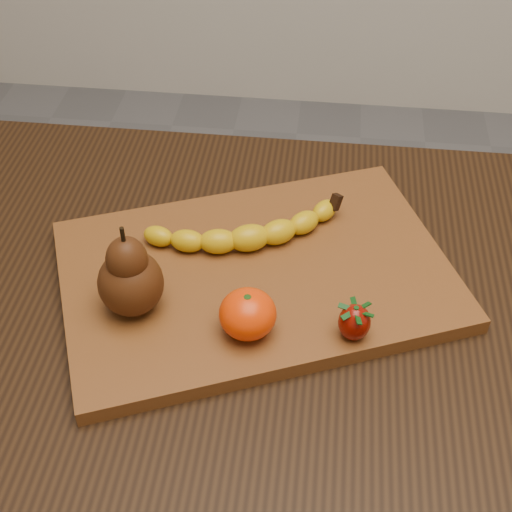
# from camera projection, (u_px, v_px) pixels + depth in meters

# --- Properties ---
(table) EXTENTS (1.00, 0.70, 0.76)m
(table) POSITION_uv_depth(u_px,v_px,m) (226.00, 358.00, 0.89)
(table) COLOR black
(table) RESTS_ON ground
(cutting_board) EXTENTS (0.53, 0.45, 0.02)m
(cutting_board) POSITION_uv_depth(u_px,v_px,m) (256.00, 274.00, 0.85)
(cutting_board) COLOR brown
(cutting_board) RESTS_ON table
(banana) EXTENTS (0.22, 0.12, 0.03)m
(banana) POSITION_uv_depth(u_px,v_px,m) (249.00, 238.00, 0.85)
(banana) COLOR #E0B20A
(banana) RESTS_ON cutting_board
(pear) EXTENTS (0.08, 0.08, 0.11)m
(pear) POSITION_uv_depth(u_px,v_px,m) (129.00, 270.00, 0.76)
(pear) COLOR #45200B
(pear) RESTS_ON cutting_board
(mandarin) EXTENTS (0.07, 0.07, 0.05)m
(mandarin) POSITION_uv_depth(u_px,v_px,m) (248.00, 314.00, 0.75)
(mandarin) COLOR #FC3902
(mandarin) RESTS_ON cutting_board
(strawberry) EXTENTS (0.04, 0.04, 0.04)m
(strawberry) POSITION_uv_depth(u_px,v_px,m) (355.00, 321.00, 0.75)
(strawberry) COLOR #810C03
(strawberry) RESTS_ON cutting_board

